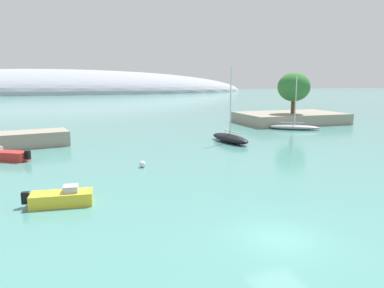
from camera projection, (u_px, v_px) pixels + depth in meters
name	position (u px, v px, depth m)	size (l,w,h in m)	color
water	(280.00, 239.00, 17.45)	(600.00, 600.00, 0.00)	teal
shore_outcrop	(290.00, 118.00, 64.96)	(18.24, 11.29, 1.88)	gray
tree_clump_shore	(294.00, 87.00, 62.33)	(5.58, 5.58, 7.16)	brown
distant_ridge	(47.00, 93.00, 226.72)	(265.33, 88.89, 29.73)	#999EA8
sailboat_grey_near_shore	(294.00, 127.00, 56.31)	(7.48, 5.69, 8.26)	gray
sailboat_black_mid_mooring	(230.00, 138.00, 44.67)	(3.18, 7.49, 9.27)	black
motorboat_yellow_alongside_breakwater	(62.00, 198.00, 22.14)	(4.19, 1.88, 1.20)	yellow
motorboat_red_outer	(2.00, 155.00, 34.70)	(5.39, 4.10, 1.29)	red
mooring_buoy_white	(142.00, 164.00, 31.78)	(0.58, 0.58, 0.58)	silver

